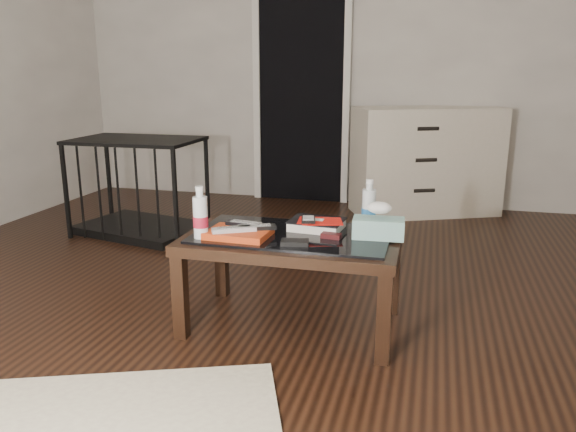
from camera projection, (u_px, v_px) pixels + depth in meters
name	position (u px, v px, depth m)	size (l,w,h in m)	color
ground	(266.00, 304.00, 2.97)	(5.00, 5.00, 0.00)	black
doorway	(301.00, 90.00, 5.11)	(0.90, 0.08, 2.07)	black
coffee_table	(292.00, 247.00, 2.63)	(1.00, 0.60, 0.46)	black
dresser	(426.00, 161.00, 4.76)	(1.30, 0.95, 0.90)	beige
pet_crate	(140.00, 202.00, 4.23)	(1.01, 0.78, 0.71)	black
magazines	(239.00, 233.00, 2.57)	(0.28, 0.21, 0.03)	#C03912
remote_silver	(234.00, 229.00, 2.54)	(0.20, 0.05, 0.02)	#ADADB2
remote_black_front	(254.00, 227.00, 2.57)	(0.20, 0.05, 0.02)	black
remote_black_back	(246.00, 224.00, 2.63)	(0.20, 0.05, 0.02)	black
textbook	(317.00, 224.00, 2.68)	(0.25, 0.20, 0.05)	black
dvd_mailers	(318.00, 220.00, 2.65)	(0.19, 0.14, 0.01)	red
ipod	(308.00, 219.00, 2.63)	(0.06, 0.10, 0.02)	black
flip_phone	(331.00, 236.00, 2.54)	(0.09, 0.05, 0.02)	black
wallet	(295.00, 242.00, 2.45)	(0.12, 0.07, 0.02)	black
water_bottle_left	(200.00, 212.00, 2.52)	(0.07, 0.07, 0.24)	silver
water_bottle_right	(369.00, 204.00, 2.67)	(0.07, 0.07, 0.24)	silver
tissue_box	(378.00, 228.00, 2.54)	(0.23, 0.12, 0.09)	teal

